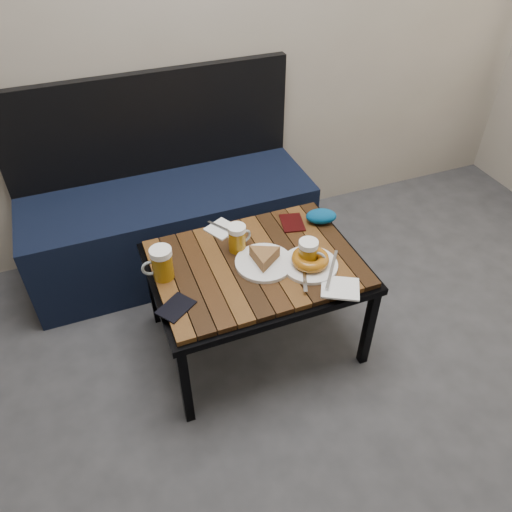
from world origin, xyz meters
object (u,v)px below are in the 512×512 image
object	(u,v)px
beer_mug_centre	(237,238)
knit_pouch	(321,216)
plate_bagel	(310,261)
passport_burgundy	(292,223)
beer_mug_right	(308,254)
bench	(170,219)
plate_pie	(264,259)
beer_mug_left	(162,263)
passport_navy	(176,307)
cafe_table	(256,270)

from	to	relation	value
beer_mug_centre	knit_pouch	distance (m)	0.41
plate_bagel	passport_burgundy	size ratio (longest dim) A/B	2.07
beer_mug_right	bench	bearing A→B (deg)	154.64
plate_pie	beer_mug_right	bearing A→B (deg)	-24.62
beer_mug_left	beer_mug_centre	distance (m)	0.33
beer_mug_right	passport_navy	size ratio (longest dim) A/B	0.95
cafe_table	plate_bagel	size ratio (longest dim) A/B	3.12
passport_navy	plate_bagel	bearing A→B (deg)	58.17
cafe_table	beer_mug_right	size ratio (longest dim) A/B	6.93
bench	knit_pouch	size ratio (longest dim) A/B	10.45
beer_mug_centre	passport_navy	distance (m)	0.40
beer_mug_left	passport_navy	bearing A→B (deg)	95.86
plate_pie	knit_pouch	distance (m)	0.38
beer_mug_centre	plate_bagel	bearing A→B (deg)	-60.07
beer_mug_left	plate_pie	distance (m)	0.40
passport_navy	beer_mug_centre	bearing A→B (deg)	91.02
beer_mug_right	knit_pouch	distance (m)	0.30
plate_bagel	beer_mug_centre	bearing A→B (deg)	138.63
plate_bagel	knit_pouch	world-z (taller)	plate_bagel
passport_navy	knit_pouch	distance (m)	0.77
bench	passport_burgundy	bearing A→B (deg)	-48.15
cafe_table	passport_navy	size ratio (longest dim) A/B	6.59
bench	beer_mug_right	world-z (taller)	bench
bench	beer_mug_right	xyz separation A→B (m)	(0.38, -0.77, 0.26)
beer_mug_centre	passport_navy	xyz separation A→B (m)	(-0.32, -0.23, -0.06)
bench	cafe_table	distance (m)	0.72
beer_mug_left	cafe_table	bearing A→B (deg)	177.81
beer_mug_right	plate_pie	size ratio (longest dim) A/B	0.53
beer_mug_left	knit_pouch	bearing A→B (deg)	-167.29
cafe_table	beer_mug_centre	bearing A→B (deg)	113.35
beer_mug_centre	beer_mug_right	xyz separation A→B (m)	(0.22, -0.20, 0.00)
cafe_table	plate_bagel	bearing A→B (deg)	-29.10
beer_mug_left	plate_bagel	xyz separation A→B (m)	(0.55, -0.15, -0.04)
passport_navy	knit_pouch	world-z (taller)	knit_pouch
beer_mug_left	passport_navy	xyz separation A→B (m)	(0.00, -0.18, -0.06)
beer_mug_left	beer_mug_right	world-z (taller)	beer_mug_left
cafe_table	beer_mug_left	bearing A→B (deg)	172.84
plate_pie	passport_burgundy	world-z (taller)	plate_pie
cafe_table	bench	bearing A→B (deg)	106.98
knit_pouch	cafe_table	bearing A→B (deg)	-158.23
beer_mug_centre	plate_pie	size ratio (longest dim) A/B	0.51
beer_mug_centre	plate_bagel	distance (m)	0.31
plate_pie	plate_bagel	world-z (taller)	plate_pie
plate_bagel	knit_pouch	distance (m)	0.30
passport_burgundy	plate_pie	bearing A→B (deg)	-123.70
beer_mug_centre	plate_pie	bearing A→B (deg)	-80.96
beer_mug_left	plate_bagel	world-z (taller)	beer_mug_left
plate_pie	plate_bagel	size ratio (longest dim) A/B	0.85
beer_mug_right	beer_mug_left	bearing A→B (deg)	-156.68
knit_pouch	bench	bearing A→B (deg)	136.79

